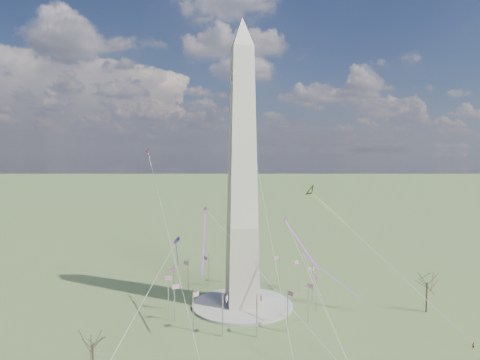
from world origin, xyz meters
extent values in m
plane|color=#4C6633|center=(0.00, 0.00, 0.00)|extent=(2000.00, 2000.00, 0.00)
cylinder|color=#A29B94|center=(0.00, 0.00, 0.40)|extent=(36.00, 36.00, 0.80)
pyramid|color=beige|center=(0.00, 0.00, 95.80)|extent=(9.90, 9.90, 10.00)
cylinder|color=silver|center=(26.00, 0.00, 6.50)|extent=(0.36, 0.36, 13.00)
cube|color=#AF173D|center=(26.00, 1.30, 11.80)|extent=(2.40, 0.08, 1.50)
cylinder|color=silver|center=(24.02, 9.95, 6.50)|extent=(0.36, 0.36, 13.00)
cube|color=#AF173D|center=(23.52, 11.15, 11.80)|extent=(2.25, 0.99, 1.50)
cylinder|color=silver|center=(18.38, 18.38, 6.50)|extent=(0.36, 0.36, 13.00)
cube|color=#AF173D|center=(17.47, 19.30, 11.80)|extent=(1.75, 1.75, 1.50)
cylinder|color=silver|center=(9.95, 24.02, 6.50)|extent=(0.36, 0.36, 13.00)
cube|color=#AF173D|center=(8.75, 24.52, 11.80)|extent=(0.99, 2.25, 1.50)
cylinder|color=silver|center=(0.00, 26.00, 6.50)|extent=(0.36, 0.36, 13.00)
cube|color=#AF173D|center=(-1.30, 26.00, 11.80)|extent=(0.08, 2.40, 1.50)
cylinder|color=silver|center=(-9.95, 24.02, 6.50)|extent=(0.36, 0.36, 13.00)
cube|color=#AF173D|center=(-11.15, 23.52, 11.80)|extent=(0.99, 2.25, 1.50)
cylinder|color=silver|center=(-18.38, 18.38, 6.50)|extent=(0.36, 0.36, 13.00)
cube|color=#AF173D|center=(-19.30, 17.47, 11.80)|extent=(1.75, 1.75, 1.50)
cylinder|color=silver|center=(-24.02, 9.95, 6.50)|extent=(0.36, 0.36, 13.00)
cube|color=#AF173D|center=(-24.52, 8.75, 11.80)|extent=(2.25, 0.99, 1.50)
cylinder|color=silver|center=(-26.00, 0.00, 6.50)|extent=(0.36, 0.36, 13.00)
cube|color=#AF173D|center=(-26.00, -1.30, 11.80)|extent=(2.40, 0.08, 1.50)
cylinder|color=silver|center=(-24.02, -9.95, 6.50)|extent=(0.36, 0.36, 13.00)
cube|color=#AF173D|center=(-23.52, -11.15, 11.80)|extent=(2.25, 0.99, 1.50)
cylinder|color=silver|center=(-18.38, -18.38, 6.50)|extent=(0.36, 0.36, 13.00)
cube|color=#AF173D|center=(-17.47, -19.30, 11.80)|extent=(1.75, 1.75, 1.50)
cylinder|color=silver|center=(-9.95, -24.02, 6.50)|extent=(0.36, 0.36, 13.00)
cube|color=#AF173D|center=(-8.75, -24.52, 11.80)|extent=(0.99, 2.25, 1.50)
cylinder|color=silver|center=(0.00, -26.00, 6.50)|extent=(0.36, 0.36, 13.00)
cube|color=#AF173D|center=(1.30, -26.00, 11.80)|extent=(0.08, 2.40, 1.50)
cylinder|color=silver|center=(9.95, -24.02, 6.50)|extent=(0.36, 0.36, 13.00)
cube|color=#AF173D|center=(11.15, -23.52, 11.80)|extent=(0.99, 2.25, 1.50)
cylinder|color=silver|center=(18.38, -18.38, 6.50)|extent=(0.36, 0.36, 13.00)
cube|color=#AF173D|center=(19.30, -17.47, 11.80)|extent=(1.75, 1.75, 1.50)
cylinder|color=silver|center=(24.02, -9.95, 6.50)|extent=(0.36, 0.36, 13.00)
cube|color=#AF173D|center=(24.52, -8.75, 11.80)|extent=(2.25, 0.99, 1.50)
cylinder|color=#403127|center=(61.46, -15.96, 5.17)|extent=(0.50, 0.50, 10.35)
imported|color=gray|center=(58.44, -43.02, 0.93)|extent=(0.71, 0.50, 1.85)
cube|color=gold|center=(35.72, 8.59, 33.18)|extent=(10.22, 11.49, 10.48)
cube|color=gold|center=(34.29, 7.33, 33.18)|extent=(10.22, 11.49, 10.48)
cube|color=#391A76|center=(-22.86, 4.00, 23.63)|extent=(2.07, 3.09, 2.77)
cube|color=#FF2848|center=(-22.86, 4.00, 19.04)|extent=(1.13, 3.48, 9.60)
cube|color=#FF2848|center=(16.27, -17.37, 25.50)|extent=(5.92, 18.06, 11.70)
cube|color=#FF2848|center=(-14.84, -16.89, 27.41)|extent=(3.51, 23.16, 14.57)
cube|color=#FF2848|center=(31.18, -5.83, 10.93)|extent=(16.87, 12.19, 12.68)
cube|color=red|center=(-34.35, 38.15, 55.53)|extent=(1.21, 1.65, 1.53)
cube|color=red|center=(-34.35, 38.15, 53.86)|extent=(0.52, 1.34, 3.50)
cube|color=white|center=(10.00, 43.41, 70.43)|extent=(1.10, 1.79, 1.50)
cube|color=white|center=(10.00, 43.41, 68.79)|extent=(0.73, 1.29, 3.43)
camera|label=1|loc=(-24.75, -147.10, 55.62)|focal=32.00mm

